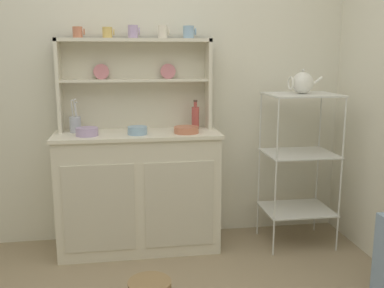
% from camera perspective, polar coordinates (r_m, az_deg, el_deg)
% --- Properties ---
extents(wall_back, '(3.84, 0.05, 2.50)m').
position_cam_1_polar(wall_back, '(3.33, -7.55, 8.90)').
color(wall_back, silver).
rests_on(wall_back, ground).
extents(hutch_cabinet, '(1.15, 0.45, 0.86)m').
position_cam_1_polar(hutch_cabinet, '(3.21, -6.90, -5.87)').
color(hutch_cabinet, silver).
rests_on(hutch_cabinet, ground).
extents(hutch_shelf_unit, '(1.08, 0.18, 0.65)m').
position_cam_1_polar(hutch_shelf_unit, '(3.23, -7.36, 8.65)').
color(hutch_shelf_unit, beige).
rests_on(hutch_shelf_unit, hutch_cabinet).
extents(bakers_rack, '(0.50, 0.40, 1.12)m').
position_cam_1_polar(bakers_rack, '(3.30, 13.68, -0.97)').
color(bakers_rack, silver).
rests_on(bakers_rack, ground).
extents(cup_terracotta_0, '(0.08, 0.07, 0.08)m').
position_cam_1_polar(cup_terracotta_0, '(3.20, -14.53, 13.79)').
color(cup_terracotta_0, '#C67556').
rests_on(cup_terracotta_0, hutch_shelf_unit).
extents(cup_gold_1, '(0.08, 0.07, 0.08)m').
position_cam_1_polar(cup_gold_1, '(3.19, -10.84, 13.96)').
color(cup_gold_1, '#DBB760').
rests_on(cup_gold_1, hutch_shelf_unit).
extents(cup_lilac_2, '(0.08, 0.07, 0.09)m').
position_cam_1_polar(cup_lilac_2, '(3.19, -7.63, 14.19)').
color(cup_lilac_2, '#B79ECC').
rests_on(cup_lilac_2, hutch_shelf_unit).
extents(cup_cream_3, '(0.08, 0.06, 0.09)m').
position_cam_1_polar(cup_cream_3, '(3.20, -3.78, 14.27)').
color(cup_cream_3, silver).
rests_on(cup_cream_3, hutch_shelf_unit).
extents(cup_sky_4, '(0.09, 0.08, 0.09)m').
position_cam_1_polar(cup_sky_4, '(3.22, -0.42, 14.24)').
color(cup_sky_4, '#8EB2D1').
rests_on(cup_sky_4, hutch_shelf_unit).
extents(bowl_mixing_large, '(0.15, 0.15, 0.06)m').
position_cam_1_polar(bowl_mixing_large, '(3.04, -13.41, 1.55)').
color(bowl_mixing_large, '#B79ECC').
rests_on(bowl_mixing_large, hutch_cabinet).
extents(bowl_floral_medium, '(0.13, 0.13, 0.05)m').
position_cam_1_polar(bowl_floral_medium, '(3.04, -7.06, 1.75)').
color(bowl_floral_medium, '#8EB2D1').
rests_on(bowl_floral_medium, hutch_cabinet).
extents(bowl_cream_small, '(0.17, 0.17, 0.05)m').
position_cam_1_polar(bowl_cream_small, '(3.06, -0.74, 1.84)').
color(bowl_cream_small, '#C67556').
rests_on(bowl_cream_small, hutch_cabinet).
extents(jam_bottle, '(0.05, 0.05, 0.21)m').
position_cam_1_polar(jam_bottle, '(3.22, 0.44, 3.50)').
color(jam_bottle, '#B74C47').
rests_on(jam_bottle, hutch_cabinet).
extents(utensil_jar, '(0.08, 0.08, 0.24)m').
position_cam_1_polar(utensil_jar, '(3.20, -14.84, 2.53)').
color(utensil_jar, '#B2B7C6').
rests_on(utensil_jar, hutch_cabinet).
extents(porcelain_teapot, '(0.24, 0.15, 0.17)m').
position_cam_1_polar(porcelain_teapot, '(3.23, 14.08, 7.68)').
color(porcelain_teapot, white).
rests_on(porcelain_teapot, bakers_rack).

